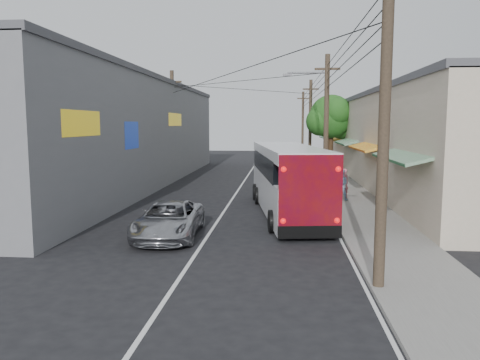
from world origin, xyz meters
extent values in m
plane|color=black|center=(0.00, 0.00, 0.00)|extent=(120.00, 120.00, 0.00)
cube|color=slate|center=(6.50, 20.00, 0.06)|extent=(3.00, 80.00, 0.12)
cube|color=beige|center=(11.00, 22.00, 3.00)|extent=(6.00, 40.00, 6.00)
cube|color=#4C4C51|center=(11.00, 22.00, 6.10)|extent=(6.20, 40.00, 0.30)
cube|color=#176930|center=(7.70, 6.00, 2.90)|extent=(1.39, 6.00, 0.46)
cube|color=orange|center=(7.70, 14.00, 2.90)|extent=(1.39, 6.00, 0.46)
cube|color=#176930|center=(7.70, 22.00, 2.90)|extent=(1.39, 6.00, 0.46)
cube|color=orange|center=(7.70, 30.00, 2.90)|extent=(1.39, 6.00, 0.46)
cube|color=#176930|center=(7.70, 38.00, 2.90)|extent=(1.39, 6.00, 0.46)
cube|color=slate|center=(-8.50, 18.00, 3.50)|extent=(7.00, 36.00, 7.00)
cube|color=#4C4C51|center=(-8.50, 18.00, 7.10)|extent=(7.20, 36.00, 0.30)
cube|color=yellow|center=(-5.05, 4.00, 4.20)|extent=(0.12, 3.50, 1.00)
cube|color=#1433A5|center=(-5.05, 10.00, 3.60)|extent=(0.12, 2.20, 1.40)
cube|color=yellow|center=(-5.05, 20.00, 4.50)|extent=(0.12, 4.00, 0.90)
cylinder|color=#473828|center=(5.20, -2.00, 4.00)|extent=(0.28, 0.28, 8.00)
cylinder|color=#473828|center=(5.20, 13.00, 4.00)|extent=(0.28, 0.28, 8.00)
cube|color=#473828|center=(5.20, 13.00, 7.20)|extent=(1.40, 0.12, 0.12)
cylinder|color=#473828|center=(5.20, 28.00, 4.00)|extent=(0.28, 0.28, 8.00)
cube|color=#473828|center=(5.20, 28.00, 7.20)|extent=(1.40, 0.12, 0.12)
cylinder|color=#473828|center=(5.20, 43.00, 4.00)|extent=(0.28, 0.28, 8.00)
cube|color=#473828|center=(5.20, 43.00, 7.20)|extent=(1.40, 0.12, 0.12)
cylinder|color=#473828|center=(-5.20, 20.00, 4.00)|extent=(0.28, 0.28, 8.00)
cube|color=#473828|center=(-5.20, 20.00, 7.20)|extent=(1.40, 0.12, 0.12)
cylinder|color=#59595E|center=(4.10, 13.00, 7.00)|extent=(2.20, 0.10, 0.10)
cube|color=#59595E|center=(3.00, 13.00, 6.90)|extent=(0.50, 0.18, 0.12)
cylinder|color=#3F2B19|center=(6.80, 26.00, 2.00)|extent=(0.44, 0.44, 4.00)
sphere|color=#1E4D14|center=(6.80, 26.00, 4.80)|extent=(3.60, 3.60, 3.60)
sphere|color=#1E4D14|center=(7.80, 26.60, 4.20)|extent=(2.60, 2.60, 2.60)
sphere|color=#1E4D14|center=(5.90, 25.60, 4.40)|extent=(2.40, 2.40, 2.40)
sphere|color=#1E4D14|center=(7.20, 25.00, 5.20)|extent=(2.20, 2.20, 2.20)
sphere|color=#1E4D14|center=(6.50, 26.90, 5.00)|extent=(2.00, 2.00, 2.00)
cube|color=white|center=(3.00, 7.95, 1.04)|extent=(3.72, 11.06, 1.72)
cube|color=black|center=(2.94, 8.40, 2.31)|extent=(3.50, 9.27, 0.90)
cube|color=white|center=(3.00, 7.95, 2.94)|extent=(3.72, 11.06, 0.45)
cube|color=maroon|center=(3.74, 2.56, 1.81)|extent=(2.23, 0.38, 2.62)
cube|color=black|center=(3.74, 2.56, 0.41)|extent=(2.25, 0.40, 0.45)
sphere|color=red|center=(2.81, 2.40, 0.81)|extent=(0.20, 0.20, 0.20)
sphere|color=red|center=(4.69, 2.66, 0.81)|extent=(0.20, 0.20, 0.20)
sphere|color=red|center=(2.81, 2.40, 2.62)|extent=(0.20, 0.20, 0.20)
sphere|color=red|center=(4.69, 2.66, 2.62)|extent=(0.20, 0.20, 0.20)
cylinder|color=black|center=(2.40, 4.03, 0.45)|extent=(0.39, 0.93, 0.90)
cylinder|color=black|center=(4.64, 4.34, 0.45)|extent=(0.39, 0.93, 0.90)
cylinder|color=black|center=(1.51, 10.49, 0.45)|extent=(0.39, 0.93, 0.90)
cylinder|color=black|center=(3.75, 10.79, 0.45)|extent=(0.39, 0.93, 0.90)
cylinder|color=black|center=(1.32, 11.83, 0.45)|extent=(0.39, 0.93, 0.90)
cylinder|color=black|center=(3.56, 12.14, 0.45)|extent=(0.39, 0.93, 0.90)
imported|color=#ADAEB4|center=(-1.40, 3.02, 0.65)|extent=(2.36, 4.78, 1.31)
imported|color=#A7A7AF|center=(3.80, 14.27, 0.87)|extent=(2.65, 6.05, 1.73)
imported|color=#26272B|center=(4.60, 20.00, 0.79)|extent=(1.91, 4.66, 1.58)
imported|color=#222227|center=(4.60, 31.57, 0.64)|extent=(1.72, 4.02, 1.29)
imported|color=#C0657A|center=(6.13, 12.14, 0.94)|extent=(0.70, 0.59, 1.64)
imported|color=#9CBEE3|center=(5.90, 11.51, 0.95)|extent=(0.86, 0.69, 1.66)
camera|label=1|loc=(2.73, -13.65, 4.17)|focal=35.00mm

